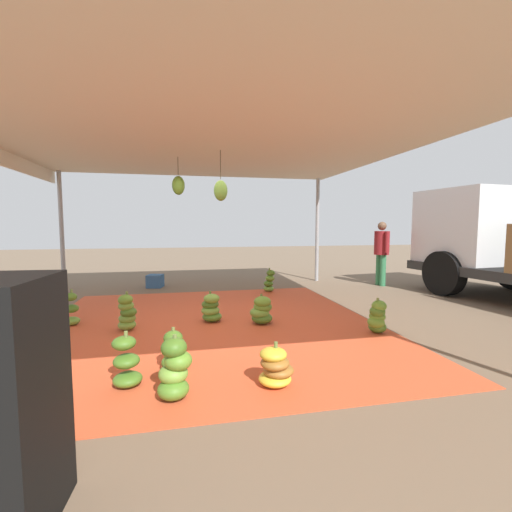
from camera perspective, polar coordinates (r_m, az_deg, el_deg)
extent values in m
plane|color=brown|center=(6.55, 20.19, -9.10)|extent=(40.00, 40.00, 0.00)
cube|color=#D1512D|center=(5.60, -7.34, -11.18)|extent=(5.53, 5.16, 0.01)
cylinder|color=#9EA0A5|center=(9.60, -29.52, 3.63)|extent=(0.10, 0.10, 2.88)
cylinder|color=#9EA0A5|center=(9.89, 10.12, 4.22)|extent=(0.10, 0.10, 2.88)
cube|color=beige|center=(5.54, -7.69, 19.02)|extent=(8.00, 7.00, 0.06)
cylinder|color=#4C422D|center=(6.25, -5.91, 14.82)|extent=(0.01, 0.01, 0.50)
ellipsoid|color=#6B9E38|center=(6.19, -5.87, 10.72)|extent=(0.24, 0.24, 0.36)
cylinder|color=#4C422D|center=(6.96, -12.80, 14.36)|extent=(0.01, 0.01, 0.34)
ellipsoid|color=#60932D|center=(6.91, -12.74, 11.33)|extent=(0.24, 0.24, 0.36)
ellipsoid|color=#75A83D|center=(5.59, -20.59, -10.61)|extent=(0.36, 0.36, 0.16)
ellipsoid|color=#6B9E38|center=(5.56, -20.57, -9.65)|extent=(0.30, 0.30, 0.16)
ellipsoid|color=#477523|center=(5.52, -20.37, -8.72)|extent=(0.33, 0.33, 0.16)
ellipsoid|color=#6B9E38|center=(5.50, -20.72, -7.74)|extent=(0.31, 0.31, 0.16)
ellipsoid|color=#60932D|center=(5.46, -20.82, -6.79)|extent=(0.24, 0.24, 0.16)
cylinder|color=olive|center=(5.47, -20.62, -6.13)|extent=(0.04, 0.04, 0.12)
ellipsoid|color=#477523|center=(3.76, -20.49, -18.58)|extent=(0.33, 0.33, 0.13)
ellipsoid|color=#477523|center=(3.71, -20.68, -15.97)|extent=(0.35, 0.35, 0.13)
ellipsoid|color=#477523|center=(3.66, -21.04, -13.31)|extent=(0.32, 0.32, 0.13)
cylinder|color=olive|center=(3.62, -20.75, -12.49)|extent=(0.04, 0.04, 0.12)
ellipsoid|color=#6B9E38|center=(8.18, 2.11, -5.41)|extent=(0.31, 0.31, 0.14)
ellipsoid|color=#477523|center=(8.13, 2.07, -4.59)|extent=(0.29, 0.29, 0.14)
ellipsoid|color=#60932D|center=(8.11, 2.33, -3.72)|extent=(0.30, 0.30, 0.14)
ellipsoid|color=#477523|center=(8.11, 2.45, -2.83)|extent=(0.28, 0.28, 0.14)
cylinder|color=olive|center=(8.11, 2.24, -2.40)|extent=(0.04, 0.04, 0.12)
ellipsoid|color=#518428|center=(3.99, -13.57, -16.75)|extent=(0.35, 0.35, 0.16)
ellipsoid|color=#75A83D|center=(4.01, -13.29, -15.64)|extent=(0.31, 0.31, 0.16)
ellipsoid|color=#75A83D|center=(3.97, -13.75, -14.86)|extent=(0.25, 0.25, 0.16)
ellipsoid|color=#60932D|center=(3.93, -13.28, -14.05)|extent=(0.30, 0.30, 0.16)
ellipsoid|color=#477523|center=(3.93, -13.58, -13.09)|extent=(0.23, 0.23, 0.16)
cylinder|color=olive|center=(3.90, -13.55, -12.26)|extent=(0.04, 0.04, 0.12)
ellipsoid|color=#518428|center=(5.73, -7.29, -9.94)|extent=(0.44, 0.44, 0.15)
ellipsoid|color=#75A83D|center=(5.71, -7.56, -8.96)|extent=(0.39, 0.39, 0.15)
ellipsoid|color=#477523|center=(5.70, -7.60, -7.94)|extent=(0.39, 0.39, 0.15)
ellipsoid|color=#75A83D|center=(5.64, -7.37, -7.02)|extent=(0.33, 0.33, 0.15)
cylinder|color=olive|center=(5.66, -7.60, -6.37)|extent=(0.04, 0.04, 0.12)
ellipsoid|color=#518428|center=(3.40, -13.54, -20.65)|extent=(0.36, 0.36, 0.18)
ellipsoid|color=#75A83D|center=(3.38, -13.54, -18.43)|extent=(0.27, 0.27, 0.18)
ellipsoid|color=#60932D|center=(3.32, -12.76, -16.56)|extent=(0.25, 0.25, 0.18)
ellipsoid|color=#477523|center=(3.27, -13.45, -14.55)|extent=(0.24, 0.24, 0.18)
cylinder|color=olive|center=(3.25, -13.31, -13.57)|extent=(0.04, 0.04, 0.12)
ellipsoid|color=#6B9E38|center=(6.20, -28.20, -9.46)|extent=(0.32, 0.32, 0.13)
ellipsoid|color=#477523|center=(6.20, -28.25, -7.68)|extent=(0.26, 0.26, 0.13)
ellipsoid|color=#518428|center=(6.14, -28.39, -5.99)|extent=(0.27, 0.27, 0.13)
cylinder|color=olive|center=(6.14, -28.26, -5.42)|extent=(0.04, 0.04, 0.12)
ellipsoid|color=#477523|center=(5.57, 0.99, -10.23)|extent=(0.33, 0.33, 0.18)
ellipsoid|color=#6B9E38|center=(5.54, 0.60, -9.36)|extent=(0.43, 0.43, 0.18)
ellipsoid|color=#60932D|center=(5.53, 1.12, -8.43)|extent=(0.32, 0.32, 0.18)
ellipsoid|color=#60932D|center=(5.48, 1.07, -7.59)|extent=(0.38, 0.38, 0.18)
cylinder|color=olive|center=(5.48, 0.91, -6.95)|extent=(0.04, 0.04, 0.12)
ellipsoid|color=#477523|center=(5.41, 19.46, -11.01)|extent=(0.35, 0.35, 0.17)
ellipsoid|color=#60932D|center=(5.34, 19.28, -10.34)|extent=(0.34, 0.34, 0.17)
ellipsoid|color=#60932D|center=(5.36, 19.46, -9.41)|extent=(0.33, 0.33, 0.17)
ellipsoid|color=#477523|center=(5.31, 19.47, -8.67)|extent=(0.30, 0.30, 0.17)
ellipsoid|color=#60932D|center=(5.31, 19.72, -7.82)|extent=(0.30, 0.30, 0.17)
cylinder|color=olive|center=(5.29, 19.51, -7.20)|extent=(0.04, 0.04, 0.12)
ellipsoid|color=gold|center=(3.57, 3.16, -19.63)|extent=(0.44, 0.44, 0.13)
ellipsoid|color=#996628|center=(3.55, 3.73, -18.35)|extent=(0.42, 0.42, 0.13)
ellipsoid|color=#996628|center=(3.49, 3.16, -17.27)|extent=(0.35, 0.35, 0.13)
ellipsoid|color=gold|center=(3.46, 2.88, -15.94)|extent=(0.29, 0.29, 0.13)
cylinder|color=olive|center=(3.45, 3.31, -14.97)|extent=(0.04, 0.04, 0.12)
cube|color=silver|center=(9.69, 33.02, 4.13)|extent=(2.03, 2.44, 1.70)
cube|color=#232D38|center=(10.31, 29.14, 6.20)|extent=(0.22, 1.97, 0.75)
cylinder|color=black|center=(8.82, 28.67, -2.52)|extent=(1.02, 0.38, 1.00)
cylinder|color=#337A4C|center=(9.68, 19.68, -2.13)|extent=(0.15, 0.15, 0.81)
cylinder|color=#337A4C|center=(9.53, 20.26, -2.26)|extent=(0.15, 0.15, 0.81)
cylinder|color=maroon|center=(9.55, 20.10, 2.05)|extent=(0.37, 0.37, 0.61)
cylinder|color=maroon|center=(9.75, 19.34, 2.33)|extent=(0.12, 0.12, 0.54)
cylinder|color=maroon|center=(9.34, 20.91, 2.18)|extent=(0.12, 0.12, 0.54)
sphere|color=brown|center=(9.54, 20.18, 4.68)|extent=(0.22, 0.22, 0.22)
cube|color=black|center=(2.45, -36.54, -27.14)|extent=(0.62, 0.53, 0.59)
cube|color=#335B8E|center=(9.16, -16.37, -3.99)|extent=(0.46, 0.44, 0.32)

